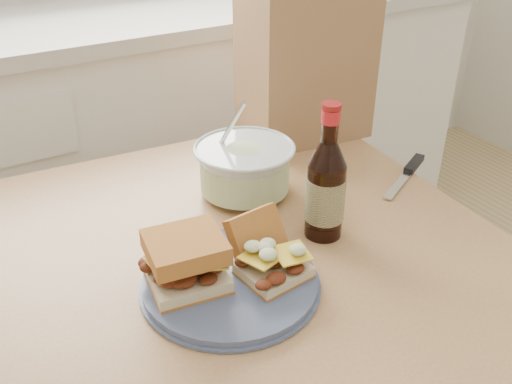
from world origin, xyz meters
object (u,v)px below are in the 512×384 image
plate (230,283)px  beer_bottle (326,188)px  coleslaw_bowl (245,170)px  paper_bag (305,59)px  dining_table (243,292)px

plate → beer_bottle: size_ratio=1.10×
coleslaw_bowl → paper_bag: bearing=34.1°
dining_table → coleslaw_bowl: (0.09, 0.15, 0.16)m
dining_table → beer_bottle: 0.25m
plate → coleslaw_bowl: size_ratio=1.38×
coleslaw_bowl → paper_bag: paper_bag is taller
beer_bottle → paper_bag: paper_bag is taller
coleslaw_bowl → beer_bottle: 0.21m
dining_table → coleslaw_bowl: size_ratio=4.75×
coleslaw_bowl → paper_bag: (0.27, 0.18, 0.13)m
dining_table → plate: size_ratio=3.44×
beer_bottle → paper_bag: 0.45m
coleslaw_bowl → dining_table: bearing=-121.2°
coleslaw_bowl → beer_bottle: beer_bottle is taller
plate → coleslaw_bowl: bearing=55.7°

